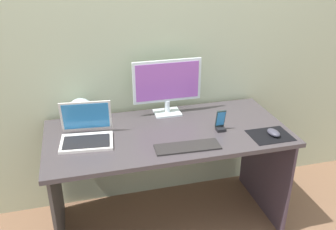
% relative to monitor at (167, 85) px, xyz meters
% --- Properties ---
extents(ground_plane, '(8.00, 8.00, 0.00)m').
position_rel_monitor_xyz_m(ground_plane, '(-0.06, -0.26, -0.94)').
color(ground_plane, brown).
extents(wall_back, '(6.00, 0.04, 2.50)m').
position_rel_monitor_xyz_m(wall_back, '(-0.06, 0.15, 0.31)').
color(wall_back, '#B6C19E').
rests_on(wall_back, ground_plane).
extents(desk, '(1.52, 0.71, 0.73)m').
position_rel_monitor_xyz_m(desk, '(-0.06, -0.26, -0.36)').
color(desk, '#453E41').
rests_on(desk, ground_plane).
extents(monitor, '(0.47, 0.14, 0.38)m').
position_rel_monitor_xyz_m(monitor, '(0.00, 0.00, 0.00)').
color(monitor, white).
rests_on(monitor, desk).
extents(laptop, '(0.33, 0.29, 0.22)m').
position_rel_monitor_xyz_m(laptop, '(-0.56, -0.24, -0.17)').
color(laptop, white).
rests_on(laptop, desk).
extents(fishbowl, '(0.17, 0.17, 0.17)m').
position_rel_monitor_xyz_m(fishbowl, '(-0.58, 0.00, -0.13)').
color(fishbowl, silver).
rests_on(fishbowl, desk).
extents(keyboard_external, '(0.39, 0.14, 0.01)m').
position_rel_monitor_xyz_m(keyboard_external, '(-0.00, -0.48, -0.21)').
color(keyboard_external, '#2B2827').
rests_on(keyboard_external, desk).
extents(mousepad, '(0.25, 0.20, 0.00)m').
position_rel_monitor_xyz_m(mousepad, '(0.53, -0.47, -0.21)').
color(mousepad, black).
rests_on(mousepad, desk).
extents(mouse, '(0.07, 0.11, 0.04)m').
position_rel_monitor_xyz_m(mouse, '(0.55, -0.48, -0.19)').
color(mouse, '#42414F').
rests_on(mouse, mousepad).
extents(phone_in_dock, '(0.06, 0.06, 0.14)m').
position_rel_monitor_xyz_m(phone_in_dock, '(0.26, -0.33, -0.16)').
color(phone_in_dock, black).
rests_on(phone_in_dock, desk).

